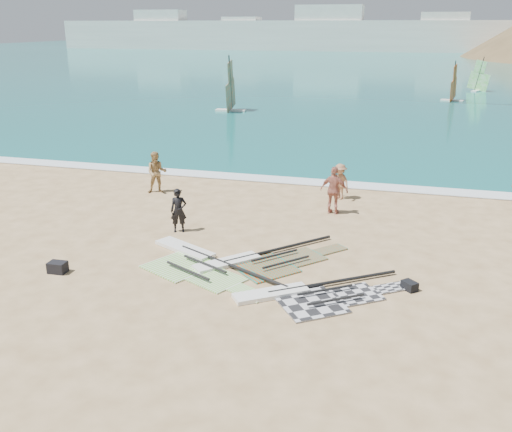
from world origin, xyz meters
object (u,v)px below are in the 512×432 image
(person_wetsuit, at_px, (179,211))
(beachgoer_left, at_px, (157,172))
(rig_green, at_px, (197,262))
(beachgoer_back, at_px, (334,190))
(rig_orange, at_px, (262,261))
(gear_bag_far, at_px, (409,286))
(beachgoer_mid, at_px, (340,182))
(rig_grey, at_px, (310,295))
(gear_bag_near, at_px, (58,267))

(person_wetsuit, xyz_separation_m, beachgoer_left, (-2.91, 4.41, 0.13))
(rig_green, bearing_deg, beachgoer_back, 88.34)
(rig_orange, height_order, beachgoer_back, beachgoer_back)
(gear_bag_far, relative_size, person_wetsuit, 0.27)
(person_wetsuit, height_order, beachgoer_mid, person_wetsuit)
(beachgoer_left, bearing_deg, gear_bag_far, -54.30)
(beachgoer_back, bearing_deg, rig_grey, 102.49)
(beachgoer_back, bearing_deg, beachgoer_left, 3.11)
(rig_orange, height_order, beachgoer_left, beachgoer_left)
(person_wetsuit, height_order, beachgoer_left, beachgoer_left)
(gear_bag_far, distance_m, beachgoer_back, 7.04)
(rig_orange, xyz_separation_m, person_wetsuit, (-3.61, 1.90, 0.75))
(rig_grey, xyz_separation_m, person_wetsuit, (-5.52, 3.85, 0.75))
(beachgoer_mid, bearing_deg, person_wetsuit, -93.44)
(rig_grey, height_order, beachgoer_back, beachgoer_back)
(rig_green, height_order, gear_bag_near, gear_bag_near)
(beachgoer_left, bearing_deg, beachgoer_mid, -12.89)
(rig_grey, relative_size, rig_green, 0.93)
(rig_orange, distance_m, person_wetsuit, 4.15)
(gear_bag_near, relative_size, beachgoer_left, 0.29)
(rig_grey, bearing_deg, person_wetsuit, 108.79)
(rig_orange, distance_m, gear_bag_near, 6.24)
(rig_green, xyz_separation_m, gear_bag_near, (-3.81, -1.74, 0.12))
(rig_grey, xyz_separation_m, rig_orange, (-1.90, 1.95, 0.00))
(rig_green, bearing_deg, gear_bag_far, 26.16)
(rig_grey, xyz_separation_m, beachgoer_mid, (-0.49, 9.48, 0.72))
(gear_bag_far, xyz_separation_m, beachgoer_mid, (-3.12, 8.31, 0.64))
(gear_bag_near, xyz_separation_m, person_wetsuit, (2.14, 4.32, 0.63))
(rig_green, distance_m, gear_bag_far, 6.47)
(beachgoer_left, distance_m, beachgoer_mid, 8.02)
(beachgoer_back, bearing_deg, rig_orange, 84.21)
(person_wetsuit, bearing_deg, rig_orange, -49.25)
(gear_bag_near, xyz_separation_m, beachgoer_left, (-0.77, 8.74, 0.76))
(gear_bag_near, bearing_deg, person_wetsuit, 63.69)
(rig_green, distance_m, gear_bag_near, 4.19)
(beachgoer_mid, bearing_deg, gear_bag_far, -31.10)
(rig_grey, height_order, gear_bag_far, gear_bag_far)
(rig_grey, height_order, person_wetsuit, person_wetsuit)
(rig_orange, bearing_deg, person_wetsuit, 104.25)
(beachgoer_left, height_order, beachgoer_mid, beachgoer_left)
(rig_grey, height_order, gear_bag_near, gear_bag_near)
(gear_bag_near, xyz_separation_m, beachgoer_back, (7.20, 7.91, 0.78))
(person_wetsuit, bearing_deg, rig_grey, -56.40)
(rig_orange, relative_size, gear_bag_far, 10.35)
(rig_green, relative_size, person_wetsuit, 3.24)
(rig_orange, xyz_separation_m, gear_bag_far, (4.53, -0.78, 0.08))
(rig_green, relative_size, beachgoer_back, 2.73)
(rig_orange, xyz_separation_m, beachgoer_back, (1.45, 5.49, 0.90))
(rig_orange, relative_size, beachgoer_mid, 2.89)
(gear_bag_far, relative_size, beachgoer_left, 0.23)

